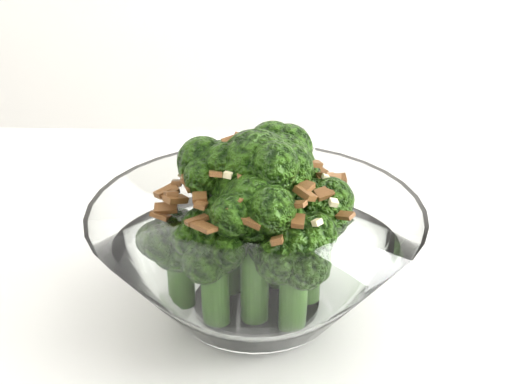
{
  "coord_description": "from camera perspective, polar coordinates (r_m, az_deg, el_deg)",
  "views": [
    {
      "loc": [
        -0.21,
        -0.29,
        1.02
      ],
      "look_at": [
        -0.23,
        0.07,
        0.83
      ],
      "focal_mm": 50.0,
      "sensor_mm": 36.0,
      "label": 1
    }
  ],
  "objects": [
    {
      "name": "broccoli_dish",
      "position": [
        0.42,
        0.05,
        -4.5
      ],
      "size": [
        0.2,
        0.2,
        0.12
      ],
      "color": "white",
      "rests_on": "table"
    }
  ]
}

